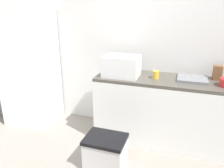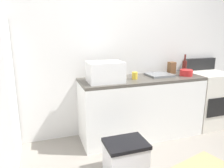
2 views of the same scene
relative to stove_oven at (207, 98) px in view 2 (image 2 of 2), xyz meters
The scene contains 10 objects.
wall_back 1.77m from the stove_oven, 167.22° to the left, with size 5.00×0.10×2.60m, color silver.
kitchen_counter 1.22m from the stove_oven, behind, with size 1.80×0.60×0.90m.
stove_oven is the anchor object (origin of this frame).
microwave 1.89m from the stove_oven, behind, with size 0.46×0.34×0.27m, color white.
sink_basin 1.02m from the stove_oven, behind, with size 0.36×0.32×0.03m, color slate.
wine_bottle 0.70m from the stove_oven, 167.25° to the left, with size 0.07×0.07×0.30m.
coffee_mug 1.44m from the stove_oven, behind, with size 0.08×0.08×0.10m, color gold.
knife_block 0.83m from the stove_oven, 165.71° to the left, with size 0.10×0.10×0.18m, color brown.
mixing_bowl 0.71m from the stove_oven, behind, with size 0.19×0.19×0.09m, color red.
storage_bin 1.96m from the stove_oven, 156.80° to the right, with size 0.46×0.36×0.38m.
Camera 2 is at (-1.09, -1.52, 1.57)m, focal length 34.50 mm.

